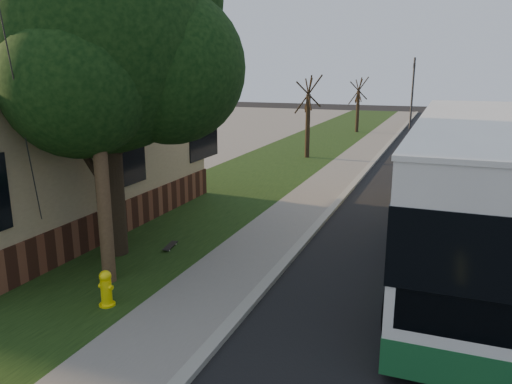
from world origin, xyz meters
TOP-DOWN VIEW (x-y plane):
  - ground at (0.00, 0.00)m, footprint 120.00×120.00m
  - road at (4.00, 10.00)m, footprint 8.00×80.00m
  - curb at (0.00, 10.00)m, footprint 0.25×80.00m
  - sidewalk at (-1.00, 10.00)m, footprint 2.00×80.00m
  - grass_verge at (-4.50, 10.00)m, footprint 5.00×80.00m
  - building_lot at (-14.50, 10.00)m, footprint 15.00×80.00m
  - fire_hydrant at (-2.60, 0.00)m, footprint 0.32×0.32m
  - utility_pole at (-3.31, 0.99)m, footprint 2.86×3.21m
  - leafy_tree at (-4.17, 2.65)m, footprint 6.30×6.00m
  - bare_tree_near at (-3.50, 18.00)m, footprint 1.38×1.21m
  - bare_tree_far at (-3.00, 30.00)m, footprint 1.38×1.21m
  - traffic_signal at (0.50, 34.00)m, footprint 0.18×0.22m
  - transit_bus at (4.14, 5.91)m, footprint 3.00×13.02m
  - skateboard_main at (-3.13, 3.33)m, footprint 0.30×0.73m
  - dumpster at (-7.16, 5.61)m, footprint 1.66×1.42m
  - distant_car at (3.27, 25.12)m, footprint 1.95×4.36m

SIDE VIEW (x-z plane):
  - ground at x=0.00m, z-range 0.00..0.00m
  - road at x=4.00m, z-range 0.00..0.01m
  - building_lot at x=-14.50m, z-range 0.00..0.04m
  - grass_verge at x=-4.50m, z-range 0.00..0.07m
  - sidewalk at x=-1.00m, z-range 0.00..0.08m
  - curb at x=0.00m, z-range 0.00..0.12m
  - skateboard_main at x=-3.13m, z-range 0.09..0.15m
  - fire_hydrant at x=-2.60m, z-range 0.06..0.80m
  - dumpster at x=-7.16m, z-range 0.04..1.33m
  - distant_car at x=3.27m, z-range 0.00..1.46m
  - transit_bus at x=4.14m, z-range 0.12..3.64m
  - bare_tree_far at x=-3.00m, z-range -0.01..4.02m
  - bare_tree_near at x=-3.50m, z-range 0.00..4.30m
  - traffic_signal at x=0.50m, z-range 0.41..5.91m
  - utility_pole at x=-3.31m, z-range 0.10..9.17m
  - leafy_tree at x=-4.17m, z-range 1.27..9.07m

